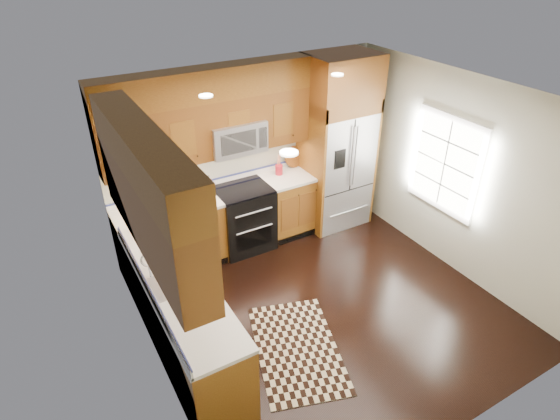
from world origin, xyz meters
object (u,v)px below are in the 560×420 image
range (244,218)px  refrigerator (337,144)px  rug (297,348)px  utensil_crock (279,168)px  knife_block (208,186)px

range → refrigerator: 1.76m
rug → utensil_crock: 2.68m
refrigerator → knife_block: size_ratio=10.47×
rug → refrigerator: bearing=64.4°
range → rug: bearing=-100.5°
refrigerator → utensil_crock: 0.94m
range → knife_block: (-0.44, 0.15, 0.57)m
range → refrigerator: size_ratio=0.36×
range → knife_block: bearing=161.0°
knife_block → utensil_crock: size_ratio=0.80×
utensil_crock → range: bearing=-167.5°
rug → knife_block: (-0.05, 2.23, 1.04)m
knife_block → utensil_crock: utensil_crock is taller
refrigerator → knife_block: bearing=174.6°
range → utensil_crock: 0.89m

